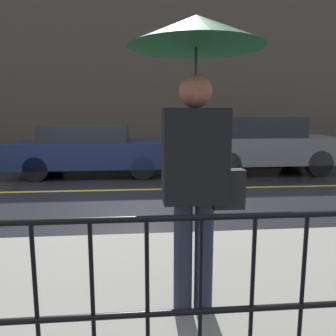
{
  "coord_description": "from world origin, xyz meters",
  "views": [
    {
      "loc": [
        1.13,
        -7.12,
        1.63
      ],
      "look_at": [
        1.54,
        -2.68,
        0.91
      ],
      "focal_mm": 35.0,
      "sensor_mm": 36.0,
      "label": 1
    }
  ],
  "objects": [
    {
      "name": "building_storefront",
      "position": [
        0.0,
        4.96,
        2.9
      ],
      "size": [
        28.0,
        0.3,
        5.79
      ],
      "color": "#4C4238",
      "rests_on": "ground_plane"
    },
    {
      "name": "pedestrian",
      "position": [
        1.56,
        -4.74,
        1.77
      ],
      "size": [
        0.97,
        0.97,
        2.21
      ],
      "color": "#23283D",
      "rests_on": "sidewalk_near"
    },
    {
      "name": "sidewalk_near",
      "position": [
        0.0,
        -4.38,
        0.06
      ],
      "size": [
        28.0,
        2.69,
        0.11
      ],
      "color": "gray",
      "rests_on": "ground_plane"
    },
    {
      "name": "car_navy",
      "position": [
        -0.13,
        1.99,
        0.71
      ],
      "size": [
        4.27,
        1.85,
        1.38
      ],
      "color": "#19234C",
      "rests_on": "ground_plane"
    },
    {
      "name": "lane_marking",
      "position": [
        0.0,
        0.0,
        0.0
      ],
      "size": [
        25.2,
        0.12,
        0.01
      ],
      "color": "gold",
      "rests_on": "ground_plane"
    },
    {
      "name": "sidewalk_far",
      "position": [
        0.0,
        3.93,
        0.06
      ],
      "size": [
        28.0,
        1.78,
        0.11
      ],
      "color": "gray",
      "rests_on": "ground_plane"
    },
    {
      "name": "car_grey",
      "position": [
        4.68,
        1.99,
        0.81
      ],
      "size": [
        4.07,
        1.82,
        1.59
      ],
      "color": "slate",
      "rests_on": "ground_plane"
    },
    {
      "name": "ground_plane",
      "position": [
        0.0,
        0.0,
        0.0
      ],
      "size": [
        80.0,
        80.0,
        0.0
      ],
      "primitive_type": "plane",
      "color": "black"
    }
  ]
}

